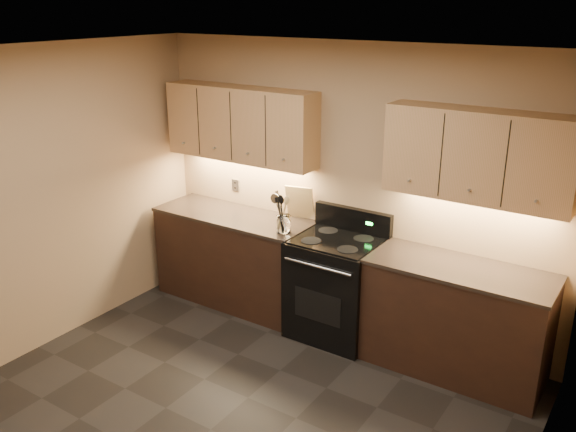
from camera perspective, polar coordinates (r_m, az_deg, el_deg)
name	(u,v)px	position (r m, az deg, el deg)	size (l,w,h in m)	color
floor	(211,430)	(4.68, -7.23, -19.21)	(4.00, 4.00, 0.00)	black
ceiling	(192,58)	(3.67, -9.01, 14.38)	(4.00, 4.00, 0.00)	silver
wall_back	(348,189)	(5.55, 5.67, 2.54)	(4.00, 0.04, 2.60)	#9D805C
wall_left	(17,209)	(5.46, -24.06, 0.59)	(0.04, 4.00, 2.60)	#9D805C
wall_right	(521,359)	(3.18, 20.95, -12.42)	(0.04, 4.00, 2.60)	#9D805C
counter_left	(235,258)	(6.17, -4.99, -3.90)	(1.62, 0.62, 0.93)	black
counter_right	(456,320)	(5.20, 15.44, -9.32)	(1.46, 0.62, 0.93)	black
stove	(336,286)	(5.55, 4.56, -6.53)	(0.76, 0.68, 1.14)	black
upper_cab_left	(241,124)	(5.88, -4.47, 8.59)	(1.60, 0.30, 0.70)	tan
upper_cab_right	(479,156)	(4.86, 17.43, 5.39)	(1.44, 0.30, 0.70)	tan
outlet_plate	(235,185)	(6.28, -4.94, 2.89)	(0.09, 0.01, 0.12)	#B2B5BA
utensil_crock	(284,224)	(5.50, -0.42, -0.78)	(0.14, 0.14, 0.16)	white
cutting_board	(300,202)	(5.80, 1.12, 1.29)	(0.27, 0.02, 0.34)	tan
wooden_spoon	(280,214)	(5.49, -0.74, 0.22)	(0.06, 0.06, 0.30)	tan
black_spoon	(283,211)	(5.48, -0.45, 0.44)	(0.06, 0.06, 0.35)	black
black_turner	(283,214)	(5.43, -0.44, 0.16)	(0.08, 0.08, 0.33)	black
steel_spatula	(286,211)	(5.44, -0.20, 0.48)	(0.08, 0.08, 0.38)	silver
steel_skimmer	(286,214)	(5.42, -0.21, 0.18)	(0.09, 0.09, 0.34)	silver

